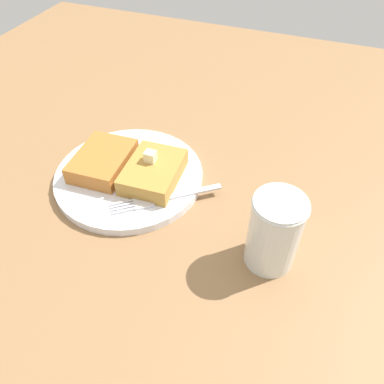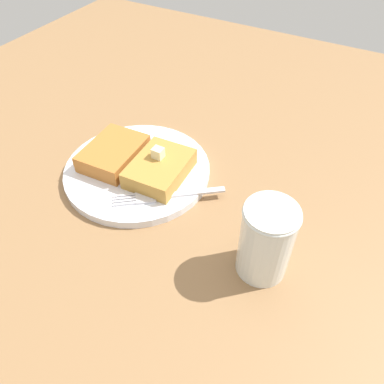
% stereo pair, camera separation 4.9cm
% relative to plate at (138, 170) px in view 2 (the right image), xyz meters
% --- Properties ---
extents(table_surface, '(1.08, 1.08, 0.03)m').
position_rel_plate_xyz_m(table_surface, '(0.02, -0.09, -0.02)').
color(table_surface, olive).
rests_on(table_surface, ground).
extents(plate, '(0.22, 0.22, 0.01)m').
position_rel_plate_xyz_m(plate, '(0.00, 0.00, 0.00)').
color(plate, white).
rests_on(plate, table_surface).
extents(toast_slice_left, '(0.08, 0.10, 0.03)m').
position_rel_plate_xyz_m(toast_slice_left, '(-0.04, -0.00, 0.02)').
color(toast_slice_left, '#B28136').
rests_on(toast_slice_left, plate).
extents(toast_slice_middle, '(0.08, 0.10, 0.03)m').
position_rel_plate_xyz_m(toast_slice_middle, '(0.04, 0.00, 0.02)').
color(toast_slice_middle, '#B46B2C').
rests_on(toast_slice_middle, plate).
extents(butter_pat_primary, '(0.02, 0.01, 0.02)m').
position_rel_plate_xyz_m(butter_pat_primary, '(-0.03, -0.01, 0.04)').
color(butter_pat_primary, beige).
rests_on(butter_pat_primary, toast_slice_left).
extents(fork, '(0.14, 0.11, 0.00)m').
position_rel_plate_xyz_m(fork, '(-0.07, 0.03, 0.01)').
color(fork, silver).
rests_on(fork, plate).
extents(syrup_jar, '(0.06, 0.06, 0.10)m').
position_rel_plate_xyz_m(syrup_jar, '(-0.23, 0.07, 0.04)').
color(syrup_jar, '#371506').
rests_on(syrup_jar, table_surface).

